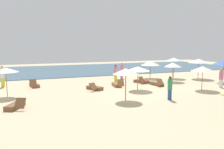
% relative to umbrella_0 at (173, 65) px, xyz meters
% --- Properties ---
extents(ground_plane, '(60.00, 60.00, 0.00)m').
position_rel_umbrella_0_xyz_m(ground_plane, '(-5.19, -2.59, -1.75)').
color(ground_plane, beige).
extents(ocean_water, '(48.00, 16.00, 0.06)m').
position_rel_umbrella_0_xyz_m(ocean_water, '(-5.19, 14.41, -1.72)').
color(ocean_water, '#3D6075').
rests_on(ocean_water, ground_plane).
extents(umbrella_0, '(1.75, 1.75, 1.97)m').
position_rel_umbrella_0_xyz_m(umbrella_0, '(0.00, 0.00, 0.00)').
color(umbrella_0, olive).
rests_on(umbrella_0, ground_plane).
extents(umbrella_1, '(1.78, 1.78, 2.21)m').
position_rel_umbrella_0_xyz_m(umbrella_1, '(-7.81, -5.45, 0.25)').
color(umbrella_1, brown).
rests_on(umbrella_1, ground_plane).
extents(umbrella_2, '(1.95, 1.95, 1.97)m').
position_rel_umbrella_0_xyz_m(umbrella_2, '(-5.39, -2.59, 0.05)').
color(umbrella_2, olive).
rests_on(umbrella_2, ground_plane).
extents(umbrella_3, '(2.13, 2.13, 2.27)m').
position_rel_umbrella_0_xyz_m(umbrella_3, '(4.28, -2.42, 0.30)').
color(umbrella_3, brown).
rests_on(umbrella_3, ground_plane).
extents(umbrella_4, '(1.77, 1.77, 2.14)m').
position_rel_umbrella_0_xyz_m(umbrella_4, '(-15.43, -1.33, 0.23)').
color(umbrella_4, olive).
rests_on(umbrella_4, ground_plane).
extents(umbrella_5, '(2.29, 2.29, 2.23)m').
position_rel_umbrella_0_xyz_m(umbrella_5, '(3.86, 0.59, 0.26)').
color(umbrella_5, brown).
rests_on(umbrella_5, ground_plane).
extents(umbrella_6, '(1.83, 1.83, 2.32)m').
position_rel_umbrella_0_xyz_m(umbrella_6, '(1.58, 1.97, 0.40)').
color(umbrella_6, brown).
rests_on(umbrella_6, ground_plane).
extents(umbrella_7, '(2.13, 2.13, 1.97)m').
position_rel_umbrella_0_xyz_m(umbrella_7, '(-0.94, 2.87, -0.03)').
color(umbrella_7, brown).
rests_on(umbrella_7, ground_plane).
extents(umbrella_8, '(1.91, 1.91, 2.00)m').
position_rel_umbrella_0_xyz_m(umbrella_8, '(-0.35, -4.53, 0.05)').
color(umbrella_8, brown).
rests_on(umbrella_8, ground_plane).
extents(lounger_0, '(1.26, 1.74, 0.73)m').
position_rel_umbrella_0_xyz_m(lounger_0, '(-14.77, -4.89, -1.57)').
color(lounger_0, brown).
rests_on(lounger_0, ground_plane).
extents(lounger_1, '(1.25, 1.75, 0.73)m').
position_rel_umbrella_0_xyz_m(lounger_1, '(-3.43, 0.37, -1.57)').
color(lounger_1, brown).
rests_on(lounger_1, ground_plane).
extents(lounger_2, '(0.88, 1.71, 0.74)m').
position_rel_umbrella_0_xyz_m(lounger_2, '(-13.41, 1.98, -1.57)').
color(lounger_2, brown).
rests_on(lounger_2, ground_plane).
extents(lounger_3, '(0.83, 1.72, 0.73)m').
position_rel_umbrella_0_xyz_m(lounger_3, '(-6.39, -0.48, -1.57)').
color(lounger_3, brown).
rests_on(lounger_3, ground_plane).
extents(lounger_4, '(0.74, 1.75, 0.68)m').
position_rel_umbrella_0_xyz_m(lounger_4, '(-2.72, -1.36, -1.58)').
color(lounger_4, brown).
rests_on(lounger_4, ground_plane).
extents(lounger_6, '(1.29, 1.78, 0.68)m').
position_rel_umbrella_0_xyz_m(lounger_6, '(-8.73, -1.19, -1.58)').
color(lounger_6, brown).
rests_on(lounger_6, ground_plane).
extents(person_0, '(0.51, 0.51, 1.80)m').
position_rel_umbrella_0_xyz_m(person_0, '(-4.08, 3.73, -0.84)').
color(person_0, '#D17299').
rests_on(person_0, ground_plane).
extents(person_2, '(0.47, 0.47, 1.69)m').
position_rel_umbrella_0_xyz_m(person_2, '(1.95, -4.35, -0.90)').
color(person_2, white).
rests_on(person_2, ground_plane).
extents(person_3, '(0.43, 0.43, 1.95)m').
position_rel_umbrella_0_xyz_m(person_3, '(-16.04, 2.98, -0.75)').
color(person_3, yellow).
rests_on(person_3, ground_plane).
extents(person_4, '(0.45, 0.45, 1.66)m').
position_rel_umbrella_0_xyz_m(person_4, '(-4.91, -6.42, -0.91)').
color(person_4, '#2D4C8C').
rests_on(person_4, ground_plane).
extents(person_5, '(0.45, 0.45, 1.86)m').
position_rel_umbrella_0_xyz_m(person_5, '(-5.82, 1.26, -0.81)').
color(person_5, yellow).
rests_on(person_5, ground_plane).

